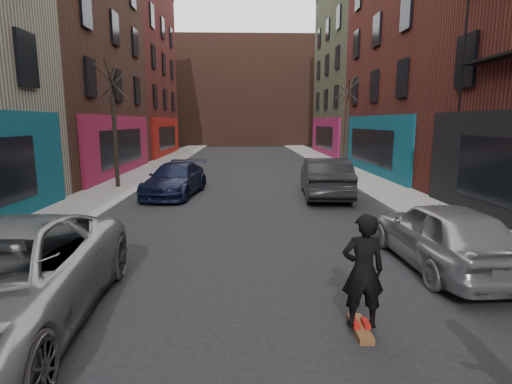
{
  "coord_description": "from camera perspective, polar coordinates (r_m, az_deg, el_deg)",
  "views": [
    {
      "loc": [
        -0.23,
        -0.84,
        3.15
      ],
      "look_at": [
        0.04,
        7.95,
        1.6
      ],
      "focal_mm": 28.0,
      "sensor_mm": 36.0,
      "label": 1
    }
  ],
  "objects": [
    {
      "name": "sidewalk_left",
      "position": [
        31.58,
        -12.77,
        4.16
      ],
      "size": [
        2.5,
        84.0,
        0.13
      ],
      "primitive_type": "cube",
      "color": "gray",
      "rests_on": "ground"
    },
    {
      "name": "parked_left_end",
      "position": [
        17.57,
        -11.48,
        1.78
      ],
      "size": [
        2.57,
        5.01,
        1.39
      ],
      "primitive_type": "imported",
      "rotation": [
        0.0,
        0.0,
        -0.13
      ],
      "color": "black",
      "rests_on": "ground"
    },
    {
      "name": "sidewalk_right",
      "position": [
        31.67,
        10.09,
        4.26
      ],
      "size": [
        2.5,
        84.0,
        0.13
      ],
      "primitive_type": "cube",
      "color": "gray",
      "rests_on": "ground"
    },
    {
      "name": "parked_right_far",
      "position": [
        9.58,
        25.09,
        -5.5
      ],
      "size": [
        1.92,
        4.43,
        1.49
      ],
      "primitive_type": "imported",
      "rotation": [
        0.0,
        0.0,
        3.18
      ],
      "color": "gray",
      "rests_on": "ground"
    },
    {
      "name": "tree_left_far",
      "position": [
        19.77,
        -19.65,
        10.1
      ],
      "size": [
        2.0,
        2.0,
        6.5
      ],
      "primitive_type": null,
      "color": "black",
      "rests_on": "sidewalk_left"
    },
    {
      "name": "tree_right_far",
      "position": [
        25.66,
        12.98,
        10.61
      ],
      "size": [
        2.0,
        2.0,
        6.8
      ],
      "primitive_type": null,
      "color": "black",
      "rests_on": "sidewalk_right"
    },
    {
      "name": "skateboard",
      "position": [
        6.61,
        14.65,
        -18.34
      ],
      "size": [
        0.24,
        0.8,
        0.1
      ],
      "primitive_type": "cube",
      "rotation": [
        0.0,
        0.0,
        -0.02
      ],
      "color": "brown",
      "rests_on": "ground"
    },
    {
      "name": "building_far",
      "position": [
        56.97,
        -1.56,
        13.88
      ],
      "size": [
        40.0,
        10.0,
        14.0
      ],
      "primitive_type": "cube",
      "color": "#47281E",
      "rests_on": "ground"
    },
    {
      "name": "skateboarder",
      "position": [
        6.23,
        15.03,
        -10.82
      ],
      "size": [
        0.65,
        0.43,
        1.75
      ],
      "primitive_type": "imported",
      "rotation": [
        0.0,
        0.0,
        3.12
      ],
      "color": "black",
      "rests_on": "skateboard"
    },
    {
      "name": "parked_right_end",
      "position": [
        17.09,
        9.84,
        2.07
      ],
      "size": [
        2.17,
        5.2,
        1.67
      ],
      "primitive_type": "imported",
      "rotation": [
        0.0,
        0.0,
        3.06
      ],
      "color": "black",
      "rests_on": "ground"
    }
  ]
}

